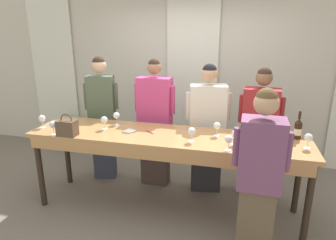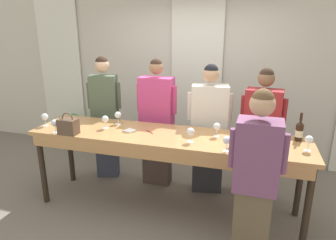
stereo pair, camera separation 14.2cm
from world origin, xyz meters
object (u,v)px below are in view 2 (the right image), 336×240
(wine_glass_back_mid, at_px, (227,140))
(wine_glass_back_left, at_px, (309,140))
(wine_glass_front_right, at_px, (55,124))
(wine_glass_center_left, at_px, (217,127))
(wine_glass_front_mid, at_px, (105,119))
(wine_glass_front_left, at_px, (234,135))
(wine_glass_center_mid, at_px, (118,115))
(handbag, at_px, (68,126))
(potted_plant, at_px, (74,130))
(wine_glass_back_right, at_px, (248,130))
(host_pouring, at_px, (255,182))
(guest_striped_shirt, at_px, (261,135))
(wine_glass_near_host, at_px, (191,132))
(guest_pink_top, at_px, (157,123))
(wine_glass_center_right, at_px, (45,117))
(wine_bottle, at_px, (299,131))
(guest_olive_jacket, at_px, (105,116))
(tasting_bar, at_px, (165,143))
(guest_cream_sweater, at_px, (209,130))

(wine_glass_back_mid, bearing_deg, wine_glass_back_left, 17.29)
(wine_glass_front_right, xyz_separation_m, wine_glass_center_left, (1.81, 0.41, 0.00))
(wine_glass_front_mid, bearing_deg, wine_glass_front_left, -4.77)
(wine_glass_front_left, relative_size, wine_glass_center_mid, 1.00)
(handbag, xyz_separation_m, potted_plant, (-1.10, 1.70, -0.72))
(wine_glass_back_right, bearing_deg, host_pouring, -82.23)
(wine_glass_center_left, bearing_deg, wine_glass_center_mid, 175.09)
(host_pouring, height_order, potted_plant, host_pouring)
(handbag, distance_m, potted_plant, 2.15)
(guest_striped_shirt, bearing_deg, wine_glass_back_right, -106.48)
(wine_glass_front_left, height_order, wine_glass_back_mid, same)
(wine_glass_front_right, xyz_separation_m, wine_glass_near_host, (1.56, 0.16, 0.00))
(handbag, xyz_separation_m, host_pouring, (2.07, -0.35, -0.20))
(wine_glass_center_left, bearing_deg, handbag, -166.28)
(guest_pink_top, bearing_deg, wine_glass_center_right, -149.31)
(wine_glass_back_mid, bearing_deg, guest_pink_top, 139.01)
(potted_plant, bearing_deg, host_pouring, -32.78)
(wine_bottle, height_order, wine_glass_near_host, wine_bottle)
(wine_glass_back_right, relative_size, host_pouring, 0.09)
(wine_glass_back_left, relative_size, potted_plant, 0.24)
(wine_glass_center_right, bearing_deg, guest_olive_jacket, 58.76)
(wine_glass_front_mid, relative_size, guest_olive_jacket, 0.09)
(tasting_bar, relative_size, wine_glass_back_mid, 19.96)
(wine_glass_back_left, relative_size, wine_glass_near_host, 1.00)
(wine_glass_back_right, bearing_deg, wine_glass_front_mid, -177.17)
(wine_glass_center_right, bearing_deg, wine_glass_center_left, 6.18)
(wine_glass_front_right, height_order, guest_pink_top, guest_pink_top)
(wine_glass_front_right, relative_size, guest_cream_sweater, 0.09)
(wine_glass_front_mid, bearing_deg, handbag, -135.31)
(wine_glass_center_mid, bearing_deg, host_pouring, -26.72)
(wine_glass_front_mid, height_order, wine_glass_center_left, same)
(wine_glass_near_host, bearing_deg, guest_pink_top, 130.15)
(host_pouring, bearing_deg, guest_cream_sweater, 115.82)
(wine_glass_center_mid, bearing_deg, wine_glass_back_mid, -19.63)
(wine_glass_center_mid, height_order, guest_cream_sweater, guest_cream_sweater)
(wine_glass_front_mid, distance_m, guest_striped_shirt, 1.92)
(wine_glass_front_mid, relative_size, guest_pink_top, 0.09)
(wine_glass_center_left, distance_m, guest_cream_sweater, 0.56)
(tasting_bar, distance_m, wine_glass_back_left, 1.49)
(guest_pink_top, bearing_deg, wine_glass_back_mid, -40.99)
(handbag, height_order, wine_glass_front_right, handbag)
(guest_pink_top, bearing_deg, guest_olive_jacket, 180.00)
(guest_olive_jacket, bearing_deg, guest_pink_top, -0.00)
(handbag, distance_m, wine_glass_near_host, 1.40)
(wine_glass_front_left, bearing_deg, host_pouring, -66.25)
(wine_glass_front_right, distance_m, wine_glass_back_mid, 1.95)
(wine_glass_back_left, relative_size, guest_olive_jacket, 0.09)
(guest_cream_sweater, bearing_deg, host_pouring, -64.18)
(wine_glass_front_right, xyz_separation_m, wine_glass_back_left, (2.73, 0.25, 0.00))
(wine_glass_center_mid, height_order, host_pouring, host_pouring)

